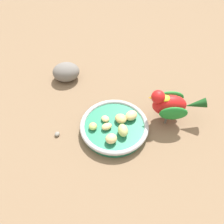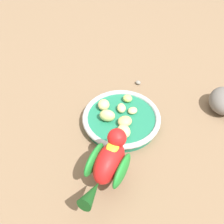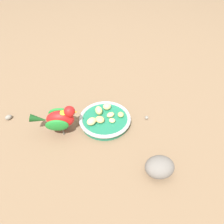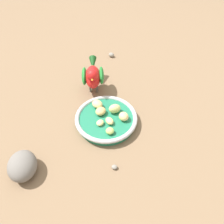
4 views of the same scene
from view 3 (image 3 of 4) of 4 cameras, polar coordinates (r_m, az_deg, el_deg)
ground_plane at (r=0.84m, az=-3.53°, el=-1.59°), size 4.00×4.00×0.00m
feeding_bowl at (r=0.80m, az=-1.92°, el=-2.11°), size 0.20×0.20×0.03m
apple_piece_0 at (r=0.81m, az=-3.95°, el=0.28°), size 0.04×0.05×0.03m
apple_piece_1 at (r=0.83m, az=-1.39°, el=1.52°), size 0.04×0.04×0.03m
apple_piece_2 at (r=0.80m, az=-0.41°, el=-0.79°), size 0.04×0.04×0.02m
apple_piece_3 at (r=0.78m, az=-3.33°, el=-2.08°), size 0.05×0.05×0.02m
apple_piece_4 at (r=0.77m, az=-5.63°, el=-2.58°), size 0.05×0.05×0.03m
apple_piece_5 at (r=0.78m, az=0.02°, el=-2.33°), size 0.03×0.03×0.01m
apple_piece_6 at (r=0.80m, az=2.41°, el=-0.72°), size 0.03×0.03×0.02m
parrot at (r=0.76m, az=-14.28°, el=-1.71°), size 0.17×0.09×0.12m
rock_large at (r=0.67m, az=12.90°, el=-14.47°), size 0.11×0.10×0.06m
pebble_0 at (r=0.84m, az=9.48°, el=-1.50°), size 0.02×0.02×0.01m
pebble_1 at (r=0.92m, az=-26.49°, el=-1.31°), size 0.03×0.03×0.02m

